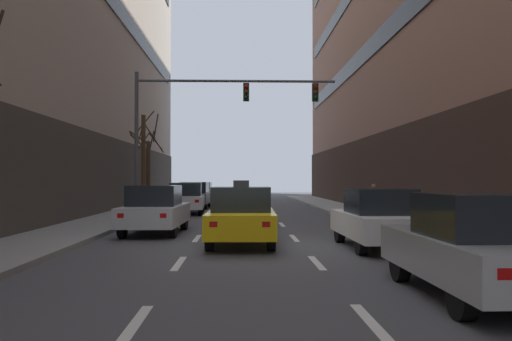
{
  "coord_description": "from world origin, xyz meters",
  "views": [
    {
      "loc": [
        -0.18,
        -14.98,
        1.88
      ],
      "look_at": [
        0.99,
        24.38,
        2.5
      ],
      "focal_mm": 37.56,
      "sensor_mm": 36.0,
      "label": 1
    }
  ],
  "objects_px": {
    "car_parked_0": "(477,246)",
    "street_tree_2": "(148,170)",
    "taxi_driving_2": "(241,216)",
    "pedestrian_0": "(374,198)",
    "car_driving_3": "(195,195)",
    "traffic_signal_0": "(205,112)",
    "car_parked_1": "(378,219)",
    "street_tree_1": "(144,159)",
    "car_driving_4": "(201,193)",
    "car_driving_0": "(155,210)",
    "car_driving_1": "(186,199)"
  },
  "relations": [
    {
      "from": "car_driving_1",
      "to": "taxi_driving_2",
      "type": "distance_m",
      "value": 13.84
    },
    {
      "from": "car_parked_0",
      "to": "street_tree_2",
      "type": "relative_size",
      "value": 0.88
    },
    {
      "from": "traffic_signal_0",
      "to": "car_driving_4",
      "type": "bearing_deg",
      "value": 95.01
    },
    {
      "from": "taxi_driving_2",
      "to": "car_driving_4",
      "type": "relative_size",
      "value": 1.02
    },
    {
      "from": "car_parked_1",
      "to": "street_tree_2",
      "type": "height_order",
      "value": "street_tree_2"
    },
    {
      "from": "car_driving_3",
      "to": "car_parked_0",
      "type": "xyz_separation_m",
      "value": [
        6.64,
        -26.0,
        -0.01
      ]
    },
    {
      "from": "car_driving_4",
      "to": "traffic_signal_0",
      "type": "distance_m",
      "value": 16.28
    },
    {
      "from": "car_driving_3",
      "to": "car_driving_4",
      "type": "xyz_separation_m",
      "value": [
        -0.12,
        6.36,
        -0.03
      ]
    },
    {
      "from": "taxi_driving_2",
      "to": "car_driving_3",
      "type": "height_order",
      "value": "taxi_driving_2"
    },
    {
      "from": "traffic_signal_0",
      "to": "street_tree_1",
      "type": "distance_m",
      "value": 7.1
    },
    {
      "from": "street_tree_2",
      "to": "car_parked_0",
      "type": "bearing_deg",
      "value": -68.76
    },
    {
      "from": "taxi_driving_2",
      "to": "pedestrian_0",
      "type": "relative_size",
      "value": 2.96
    },
    {
      "from": "car_parked_0",
      "to": "pedestrian_0",
      "type": "distance_m",
      "value": 16.89
    },
    {
      "from": "street_tree_2",
      "to": "pedestrian_0",
      "type": "height_order",
      "value": "street_tree_2"
    },
    {
      "from": "street_tree_1",
      "to": "traffic_signal_0",
      "type": "bearing_deg",
      "value": -55.36
    },
    {
      "from": "car_driving_1",
      "to": "car_driving_3",
      "type": "xyz_separation_m",
      "value": [
        0.01,
        5.56,
        -0.0
      ]
    },
    {
      "from": "car_driving_1",
      "to": "traffic_signal_0",
      "type": "relative_size",
      "value": 0.48
    },
    {
      "from": "car_parked_0",
      "to": "street_tree_1",
      "type": "bearing_deg",
      "value": 112.54
    },
    {
      "from": "car_driving_1",
      "to": "pedestrian_0",
      "type": "relative_size",
      "value": 3.02
    },
    {
      "from": "car_driving_0",
      "to": "traffic_signal_0",
      "type": "bearing_deg",
      "value": 79.01
    },
    {
      "from": "car_parked_1",
      "to": "traffic_signal_0",
      "type": "relative_size",
      "value": 0.46
    },
    {
      "from": "car_parked_1",
      "to": "street_tree_2",
      "type": "xyz_separation_m",
      "value": [
        -9.29,
        17.86,
        1.65
      ]
    },
    {
      "from": "car_driving_4",
      "to": "traffic_signal_0",
      "type": "relative_size",
      "value": 0.46
    },
    {
      "from": "traffic_signal_0",
      "to": "street_tree_2",
      "type": "distance_m",
      "value": 8.58
    },
    {
      "from": "car_parked_1",
      "to": "traffic_signal_0",
      "type": "height_order",
      "value": "traffic_signal_0"
    },
    {
      "from": "car_driving_1",
      "to": "street_tree_2",
      "type": "xyz_separation_m",
      "value": [
        -2.64,
        3.44,
        1.62
      ]
    },
    {
      "from": "car_driving_4",
      "to": "car_parked_0",
      "type": "distance_m",
      "value": 33.06
    },
    {
      "from": "car_driving_4",
      "to": "pedestrian_0",
      "type": "xyz_separation_m",
      "value": [
        9.31,
        -15.67,
        0.2
      ]
    },
    {
      "from": "car_driving_0",
      "to": "car_parked_1",
      "type": "bearing_deg",
      "value": -31.48
    },
    {
      "from": "taxi_driving_2",
      "to": "car_parked_0",
      "type": "height_order",
      "value": "taxi_driving_2"
    },
    {
      "from": "street_tree_1",
      "to": "car_parked_0",
      "type": "bearing_deg",
      "value": -67.46
    },
    {
      "from": "car_driving_0",
      "to": "car_driving_1",
      "type": "distance_m",
      "value": 10.33
    },
    {
      "from": "car_parked_0",
      "to": "traffic_signal_0",
      "type": "height_order",
      "value": "traffic_signal_0"
    },
    {
      "from": "car_parked_0",
      "to": "car_parked_1",
      "type": "xyz_separation_m",
      "value": [
        0.0,
        6.03,
        -0.02
      ]
    },
    {
      "from": "taxi_driving_2",
      "to": "car_driving_4",
      "type": "distance_m",
      "value": 25.62
    },
    {
      "from": "car_parked_0",
      "to": "street_tree_2",
      "type": "bearing_deg",
      "value": 111.24
    },
    {
      "from": "car_driving_3",
      "to": "street_tree_1",
      "type": "relative_size",
      "value": 0.8
    },
    {
      "from": "car_driving_0",
      "to": "traffic_signal_0",
      "type": "height_order",
      "value": "traffic_signal_0"
    },
    {
      "from": "traffic_signal_0",
      "to": "street_tree_1",
      "type": "height_order",
      "value": "traffic_signal_0"
    },
    {
      "from": "taxi_driving_2",
      "to": "car_parked_0",
      "type": "bearing_deg",
      "value": -61.8
    },
    {
      "from": "taxi_driving_2",
      "to": "car_driving_4",
      "type": "height_order",
      "value": "taxi_driving_2"
    },
    {
      "from": "car_driving_4",
      "to": "traffic_signal_0",
      "type": "height_order",
      "value": "traffic_signal_0"
    },
    {
      "from": "taxi_driving_2",
      "to": "street_tree_1",
      "type": "xyz_separation_m",
      "value": [
        -5.54,
        15.38,
        2.2
      ]
    },
    {
      "from": "car_driving_3",
      "to": "traffic_signal_0",
      "type": "xyz_separation_m",
      "value": [
        1.25,
        -9.3,
        4.19
      ]
    },
    {
      "from": "car_driving_0",
      "to": "traffic_signal_0",
      "type": "distance_m",
      "value": 7.92
    },
    {
      "from": "car_driving_0",
      "to": "car_parked_1",
      "type": "distance_m",
      "value": 7.81
    },
    {
      "from": "car_parked_0",
      "to": "car_parked_1",
      "type": "height_order",
      "value": "car_parked_0"
    },
    {
      "from": "car_driving_0",
      "to": "car_driving_4",
      "type": "height_order",
      "value": "car_driving_0"
    },
    {
      "from": "taxi_driving_2",
      "to": "car_parked_1",
      "type": "bearing_deg",
      "value": -13.51
    },
    {
      "from": "street_tree_1",
      "to": "car_driving_3",
      "type": "bearing_deg",
      "value": 54.64
    }
  ]
}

